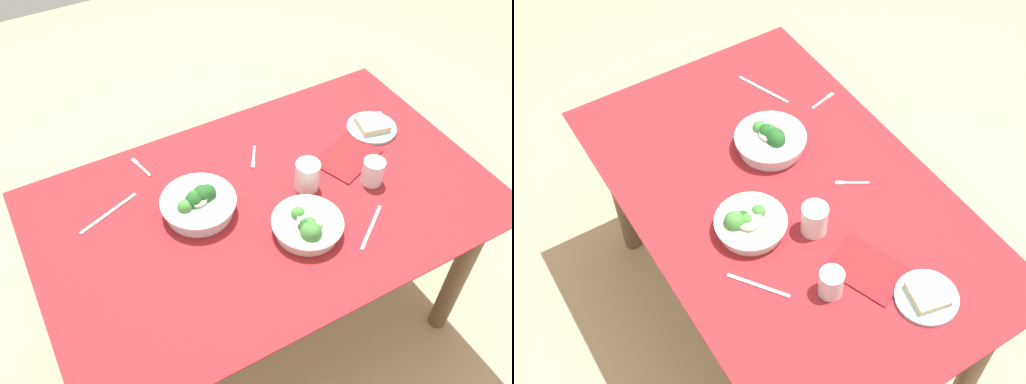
{
  "view_description": "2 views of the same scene",
  "coord_description": "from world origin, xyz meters",
  "views": [
    {
      "loc": [
        -0.59,
        -1.0,
        2.01
      ],
      "look_at": [
        -0.01,
        0.04,
        0.74
      ],
      "focal_mm": 38.36,
      "sensor_mm": 36.0,
      "label": 1
    },
    {
      "loc": [
        1.1,
        -0.76,
        2.37
      ],
      "look_at": [
        -0.03,
        -0.04,
        0.74
      ],
      "focal_mm": 47.93,
      "sensor_mm": 36.0,
      "label": 2
    }
  ],
  "objects": [
    {
      "name": "dining_table",
      "position": [
        0.0,
        0.0,
        0.62
      ],
      "size": [
        1.45,
        0.9,
        0.73
      ],
      "color": "maroon",
      "rests_on": "ground_plane"
    },
    {
      "name": "table_knife_left",
      "position": [
        0.23,
        -0.24,
        0.73
      ],
      "size": [
        0.16,
        0.12,
        0.0
      ],
      "primitive_type": "cube",
      "rotation": [
        0.0,
        0.0,
        0.62
      ],
      "color": "#B7B7BC",
      "rests_on": "dining_table"
    },
    {
      "name": "bread_side_plate",
      "position": [
        0.51,
        0.13,
        0.74
      ],
      "size": [
        0.18,
        0.18,
        0.04
      ],
      "color": "#99C6D1",
      "rests_on": "dining_table"
    },
    {
      "name": "broccoli_bowl_near",
      "position": [
        0.05,
        -0.16,
        0.76
      ],
      "size": [
        0.22,
        0.22,
        0.08
      ],
      "color": "silver",
      "rests_on": "dining_table"
    },
    {
      "name": "ground_plane",
      "position": [
        0.0,
        0.0,
        0.0
      ],
      "size": [
        6.0,
        6.0,
        0.0
      ],
      "primitive_type": "plane",
      "color": "tan"
    },
    {
      "name": "broccoli_bowl_far",
      "position": [
        -0.2,
        0.07,
        0.76
      ],
      "size": [
        0.24,
        0.24,
        0.09
      ],
      "color": "white",
      "rests_on": "dining_table"
    },
    {
      "name": "fork_by_near_bowl",
      "position": [
        -0.29,
        0.35,
        0.73
      ],
      "size": [
        0.03,
        0.11,
        0.0
      ],
      "rotation": [
        0.0,
        0.0,
        1.79
      ],
      "color": "#B7B7BC",
      "rests_on": "dining_table"
    },
    {
      "name": "fork_by_far_bowl",
      "position": [
        0.06,
        0.2,
        0.73
      ],
      "size": [
        0.07,
        0.1,
        0.0
      ],
      "rotation": [
        0.0,
        0.0,
        4.15
      ],
      "color": "#B7B7BC",
      "rests_on": "dining_table"
    },
    {
      "name": "table_knife_right",
      "position": [
        -0.45,
        0.2,
        0.73
      ],
      "size": [
        0.21,
        0.08,
        0.0
      ],
      "primitive_type": "cube",
      "rotation": [
        0.0,
        0.0,
        0.35
      ],
      "color": "#B7B7BC",
      "rests_on": "dining_table"
    },
    {
      "name": "napkin_folded_upper",
      "position": [
        0.35,
        0.05,
        0.73
      ],
      "size": [
        0.25,
        0.22,
        0.01
      ],
      "primitive_type": "cube",
      "rotation": [
        0.0,
        0.0,
        0.36
      ],
      "color": "maroon",
      "rests_on": "dining_table"
    },
    {
      "name": "water_glass_side",
      "position": [
        0.15,
        -0.0,
        0.78
      ],
      "size": [
        0.08,
        0.08,
        0.1
      ],
      "primitive_type": "cylinder",
      "color": "silver",
      "rests_on": "dining_table"
    },
    {
      "name": "water_glass_center",
      "position": [
        0.35,
        -0.08,
        0.77
      ],
      "size": [
        0.07,
        0.07,
        0.09
      ],
      "primitive_type": "cylinder",
      "color": "silver",
      "rests_on": "dining_table"
    }
  ]
}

